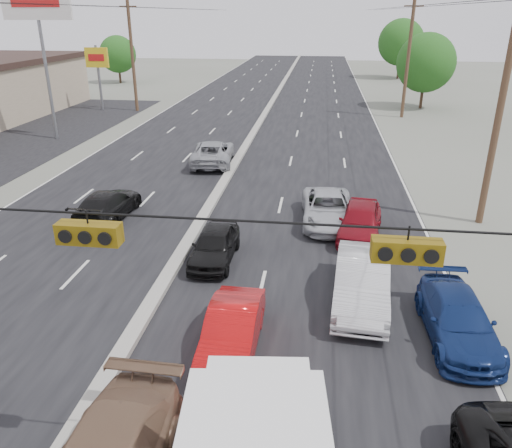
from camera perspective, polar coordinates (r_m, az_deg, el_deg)
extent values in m
cube|color=black|center=(38.32, -0.59, 9.77)|extent=(20.00, 160.00, 0.02)
cube|color=gray|center=(38.30, -0.59, 9.92)|extent=(0.50, 160.00, 0.20)
cube|color=black|center=(39.83, -26.95, 7.81)|extent=(10.00, 42.00, 0.02)
cylinder|color=#422D1E|center=(50.29, -13.94, 18.06)|extent=(0.30, 0.30, 10.00)
cube|color=#422D1E|center=(50.16, -14.44, 22.94)|extent=(1.60, 0.12, 0.12)
cylinder|color=#422D1E|center=(23.47, 26.09, 11.53)|extent=(0.30, 0.30, 10.00)
cylinder|color=#422D1E|center=(47.69, 16.98, 17.52)|extent=(0.30, 0.30, 10.00)
cube|color=#422D1E|center=(47.54, 17.62, 22.66)|extent=(1.60, 0.12, 0.12)
cube|color=#72590C|center=(8.50, -18.52, -1.01)|extent=(1.05, 0.30, 0.35)
cube|color=#72590C|center=(7.82, 16.82, -2.91)|extent=(1.05, 0.30, 0.35)
cylinder|color=slate|center=(40.22, -22.95, 16.63)|extent=(0.24, 0.24, 11.00)
cube|color=silver|center=(40.09, -23.90, 22.34)|extent=(5.00, 0.25, 2.50)
cylinder|color=slate|center=(51.81, -17.49, 15.59)|extent=(0.24, 0.24, 6.00)
cube|color=gold|center=(51.63, -17.75, 17.67)|extent=(2.20, 0.25, 1.80)
cylinder|color=#382619|center=(72.65, -15.30, 16.13)|extent=(0.28, 0.28, 2.16)
sphere|color=#235215|center=(72.41, -15.52, 18.20)|extent=(4.80, 4.80, 4.80)
cylinder|color=#382619|center=(53.42, 18.42, 13.78)|extent=(0.28, 0.28, 2.52)
sphere|color=#235215|center=(53.08, 18.84, 17.05)|extent=(5.60, 5.60, 5.60)
cylinder|color=#382619|center=(78.07, 15.95, 16.76)|extent=(0.28, 0.28, 2.88)
sphere|color=#235215|center=(77.82, 16.25, 19.32)|extent=(6.40, 6.40, 6.40)
cube|color=silver|center=(10.78, 0.16, -21.94)|extent=(2.32, 1.92, 1.62)
imported|color=#BA0B0D|center=(14.05, -2.76, -12.18)|extent=(1.42, 3.98, 1.31)
imported|color=black|center=(18.92, -4.75, -2.44)|extent=(1.55, 3.79, 1.29)
imported|color=silver|center=(16.45, 11.97, -6.50)|extent=(2.02, 4.88, 1.57)
imported|color=#AFB1B7|center=(22.49, 8.20, 1.70)|extent=(2.47, 4.94, 1.34)
imported|color=navy|center=(15.65, 22.05, -10.09)|extent=(1.91, 4.44, 1.27)
imported|color=maroon|center=(21.28, 11.82, 0.32)|extent=(2.24, 4.40, 1.44)
imported|color=black|center=(23.75, -16.61, 2.09)|extent=(1.98, 4.61, 1.32)
imported|color=#95979C|center=(31.47, -4.96, 8.12)|extent=(2.94, 5.45, 1.45)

